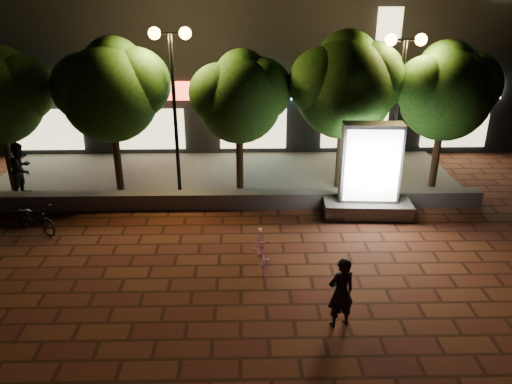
{
  "coord_description": "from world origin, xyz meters",
  "views": [
    {
      "loc": [
        0.68,
        -10.28,
        6.63
      ],
      "look_at": [
        0.95,
        1.5,
        1.57
      ],
      "focal_mm": 35.43,
      "sensor_mm": 36.0,
      "label": 1
    }
  ],
  "objects_px": {
    "tree_right": "(346,83)",
    "tree_far_right": "(447,88)",
    "ad_kiosk": "(369,178)",
    "tree_left": "(112,87)",
    "scooter_pink": "(261,250)",
    "tree_mid": "(241,94)",
    "street_lamp_right": "(402,73)",
    "rider": "(341,293)",
    "pedestrian": "(22,169)",
    "street_lamp_left": "(172,70)",
    "scooter_parked": "(35,218)"
  },
  "relations": [
    {
      "from": "tree_right",
      "to": "tree_far_right",
      "type": "relative_size",
      "value": 1.06
    },
    {
      "from": "tree_far_right",
      "to": "ad_kiosk",
      "type": "xyz_separation_m",
      "value": [
        -2.72,
        -1.96,
        -2.24
      ]
    },
    {
      "from": "tree_left",
      "to": "scooter_pink",
      "type": "distance_m",
      "value": 7.34
    },
    {
      "from": "tree_mid",
      "to": "scooter_pink",
      "type": "bearing_deg",
      "value": -84.3
    },
    {
      "from": "tree_right",
      "to": "tree_left",
      "type": "bearing_deg",
      "value": -180.0
    },
    {
      "from": "tree_left",
      "to": "tree_far_right",
      "type": "height_order",
      "value": "tree_left"
    },
    {
      "from": "street_lamp_right",
      "to": "rider",
      "type": "height_order",
      "value": "street_lamp_right"
    },
    {
      "from": "ad_kiosk",
      "to": "pedestrian",
      "type": "bearing_deg",
      "value": 172.3
    },
    {
      "from": "tree_mid",
      "to": "tree_right",
      "type": "height_order",
      "value": "tree_right"
    },
    {
      "from": "tree_left",
      "to": "tree_far_right",
      "type": "xyz_separation_m",
      "value": [
        10.5,
        -0.0,
        -0.08
      ]
    },
    {
      "from": "tree_mid",
      "to": "pedestrian",
      "type": "distance_m",
      "value": 7.39
    },
    {
      "from": "tree_right",
      "to": "scooter_pink",
      "type": "distance_m",
      "value": 6.5
    },
    {
      "from": "street_lamp_left",
      "to": "street_lamp_right",
      "type": "distance_m",
      "value": 7.0
    },
    {
      "from": "tree_left",
      "to": "tree_far_right",
      "type": "relative_size",
      "value": 1.03
    },
    {
      "from": "tree_left",
      "to": "tree_right",
      "type": "xyz_separation_m",
      "value": [
        7.3,
        0.0,
        0.12
      ]
    },
    {
      "from": "street_lamp_right",
      "to": "scooter_parked",
      "type": "relative_size",
      "value": 3.1
    },
    {
      "from": "tree_far_right",
      "to": "street_lamp_right",
      "type": "height_order",
      "value": "street_lamp_right"
    },
    {
      "from": "tree_mid",
      "to": "rider",
      "type": "height_order",
      "value": "tree_mid"
    },
    {
      "from": "ad_kiosk",
      "to": "rider",
      "type": "distance_m",
      "value": 5.62
    },
    {
      "from": "tree_right",
      "to": "street_lamp_right",
      "type": "height_order",
      "value": "tree_right"
    },
    {
      "from": "rider",
      "to": "tree_far_right",
      "type": "bearing_deg",
      "value": -138.65
    },
    {
      "from": "street_lamp_left",
      "to": "scooter_pink",
      "type": "height_order",
      "value": "street_lamp_left"
    },
    {
      "from": "street_lamp_right",
      "to": "ad_kiosk",
      "type": "height_order",
      "value": "street_lamp_right"
    },
    {
      "from": "ad_kiosk",
      "to": "tree_far_right",
      "type": "bearing_deg",
      "value": 35.83
    },
    {
      "from": "scooter_parked",
      "to": "pedestrian",
      "type": "distance_m",
      "value": 2.83
    },
    {
      "from": "tree_left",
      "to": "tree_mid",
      "type": "height_order",
      "value": "tree_left"
    },
    {
      "from": "tree_far_right",
      "to": "rider",
      "type": "relative_size",
      "value": 3.04
    },
    {
      "from": "street_lamp_right",
      "to": "pedestrian",
      "type": "bearing_deg",
      "value": -178.85
    },
    {
      "from": "street_lamp_right",
      "to": "pedestrian",
      "type": "xyz_separation_m",
      "value": [
        -11.96,
        -0.24,
        -2.94
      ]
    },
    {
      "from": "scooter_pink",
      "to": "tree_left",
      "type": "bearing_deg",
      "value": 128.69
    },
    {
      "from": "tree_right",
      "to": "ad_kiosk",
      "type": "height_order",
      "value": "tree_right"
    },
    {
      "from": "scooter_parked",
      "to": "street_lamp_right",
      "type": "bearing_deg",
      "value": -44.17
    },
    {
      "from": "tree_right",
      "to": "tree_far_right",
      "type": "height_order",
      "value": "tree_right"
    },
    {
      "from": "scooter_parked",
      "to": "pedestrian",
      "type": "height_order",
      "value": "pedestrian"
    },
    {
      "from": "tree_left",
      "to": "tree_far_right",
      "type": "bearing_deg",
      "value": -0.0
    },
    {
      "from": "street_lamp_right",
      "to": "scooter_parked",
      "type": "bearing_deg",
      "value": -165.77
    },
    {
      "from": "tree_right",
      "to": "tree_far_right",
      "type": "distance_m",
      "value": 3.2
    },
    {
      "from": "scooter_pink",
      "to": "scooter_parked",
      "type": "distance_m",
      "value": 6.56
    },
    {
      "from": "tree_left",
      "to": "street_lamp_right",
      "type": "relative_size",
      "value": 0.98
    },
    {
      "from": "tree_left",
      "to": "scooter_parked",
      "type": "xyz_separation_m",
      "value": [
        -1.75,
        -2.98,
        -3.02
      ]
    },
    {
      "from": "tree_left",
      "to": "street_lamp_right",
      "type": "xyz_separation_m",
      "value": [
        8.95,
        -0.26,
        0.45
      ]
    },
    {
      "from": "scooter_pink",
      "to": "street_lamp_left",
      "type": "bearing_deg",
      "value": 115.0
    },
    {
      "from": "tree_right",
      "to": "tree_far_right",
      "type": "bearing_deg",
      "value": -0.0
    },
    {
      "from": "tree_left",
      "to": "rider",
      "type": "height_order",
      "value": "tree_left"
    },
    {
      "from": "tree_left",
      "to": "pedestrian",
      "type": "xyz_separation_m",
      "value": [
        -3.02,
        -0.5,
        -2.49
      ]
    },
    {
      "from": "tree_right",
      "to": "street_lamp_right",
      "type": "distance_m",
      "value": 1.7
    },
    {
      "from": "tree_left",
      "to": "tree_right",
      "type": "bearing_deg",
      "value": 0.0
    },
    {
      "from": "street_lamp_left",
      "to": "street_lamp_right",
      "type": "relative_size",
      "value": 1.04
    },
    {
      "from": "tree_mid",
      "to": "street_lamp_left",
      "type": "distance_m",
      "value": 2.22
    },
    {
      "from": "ad_kiosk",
      "to": "scooter_parked",
      "type": "height_order",
      "value": "ad_kiosk"
    }
  ]
}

